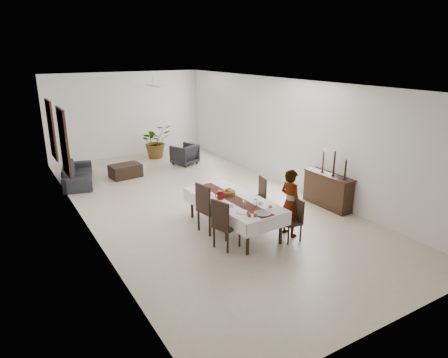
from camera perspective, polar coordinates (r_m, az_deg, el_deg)
floor at (r=10.96m, az=-3.49°, el=-3.35°), size 6.00×12.00×0.00m
ceiling at (r=10.24m, az=-3.83°, el=13.57°), size 6.00×12.00×0.02m
wall_back at (r=15.96m, az=-13.75°, el=8.90°), size 6.00×0.02×3.20m
wall_front at (r=6.08m, az=23.62°, el=-6.69°), size 6.00×0.02×3.20m
wall_left at (r=9.53m, az=-19.88°, el=2.44°), size 0.02×12.00×3.20m
wall_right at (r=12.12m, az=9.12°, el=6.43°), size 0.02×12.00×3.20m
dining_table_top at (r=9.06m, az=1.34°, el=-3.05°), size 1.12×2.45×0.05m
table_leg_fl at (r=8.13m, az=3.40°, el=-8.56°), size 0.07×0.07×0.70m
table_leg_fr at (r=8.64m, az=8.13°, el=-7.04°), size 0.07×0.07×0.70m
table_leg_bl at (r=9.89m, az=-4.60°, el=-3.60°), size 0.07×0.07×0.70m
table_leg_br at (r=10.31m, az=-0.31°, el=-2.61°), size 0.07×0.07×0.70m
tablecloth_top at (r=9.05m, az=1.34°, el=-2.87°), size 1.31×2.64×0.01m
tablecloth_drape_left at (r=8.81m, az=-1.82°, el=-4.51°), size 0.13×2.59×0.30m
tablecloth_drape_right at (r=9.43m, az=4.26°, el=-2.99°), size 0.13×2.59×0.30m
tablecloth_drape_near at (r=8.17m, az=6.55°, el=-6.50°), size 1.18×0.07×0.30m
tablecloth_drape_far at (r=10.12m, az=-2.85°, el=-1.47°), size 1.18×0.07×0.30m
table_runner at (r=9.05m, az=1.34°, el=-2.82°), size 0.47×2.52×0.00m
red_pitcher at (r=9.00m, az=-0.52°, el=-2.27°), size 0.16×0.16×0.20m
pitcher_handle at (r=8.96m, az=-0.98°, el=-2.37°), size 0.12×0.03×0.12m
wine_glass_near at (r=8.60m, az=4.50°, el=-3.43°), size 0.07×0.07×0.17m
wine_glass_mid at (r=8.55m, az=2.91°, el=-3.53°), size 0.07×0.07×0.17m
teacup_right at (r=8.76m, az=5.22°, el=-3.42°), size 0.09×0.09×0.06m
saucer_right at (r=8.77m, az=5.22°, el=-3.57°), size 0.15×0.15×0.01m
teacup_left at (r=8.61m, az=1.03°, el=-3.74°), size 0.09×0.09×0.06m
saucer_left at (r=8.62m, az=1.03°, el=-3.89°), size 0.15×0.15×0.01m
plate_near_right at (r=8.57m, az=6.63°, el=-4.12°), size 0.24×0.24×0.02m
bread_near_right at (r=8.56m, az=6.64°, el=-3.95°), size 0.09×0.09×0.09m
plate_near_left at (r=8.32m, az=2.61°, el=-4.73°), size 0.24×0.24×0.02m
plate_far_left at (r=9.32m, az=-2.23°, el=-2.18°), size 0.24×0.24×0.02m
serving_tray at (r=8.27m, az=5.54°, el=-4.92°), size 0.36×0.36×0.02m
jam_jar_a at (r=8.11m, az=4.46°, el=-5.16°), size 0.06×0.06×0.08m
jam_jar_b at (r=8.09m, az=3.63°, el=-5.18°), size 0.06×0.06×0.08m
jam_jar_c at (r=8.20m, az=3.49°, el=-4.87°), size 0.06×0.06×0.08m
fruit_basket at (r=9.25m, az=0.71°, el=-2.02°), size 0.30×0.30×0.10m
fruit_red at (r=9.26m, az=0.79°, el=-1.52°), size 0.09×0.09×0.09m
fruit_green at (r=9.23m, az=0.40°, el=-1.58°), size 0.08×0.08×0.08m
fruit_yellow at (r=9.19m, az=0.88°, el=-1.67°), size 0.08×0.08×0.08m
chair_right_near_seat at (r=8.82m, az=9.49°, el=-6.15°), size 0.42×0.42×0.04m
chair_right_near_leg_fl at (r=8.88m, az=10.88°, el=-7.59°), size 0.04×0.04×0.39m
chair_right_near_leg_fr at (r=9.11m, az=9.65°, el=-6.83°), size 0.04×0.04×0.39m
chair_right_near_leg_bl at (r=8.70m, az=9.17°, el=-8.05°), size 0.04×0.04×0.39m
chair_right_near_leg_br at (r=8.94m, az=7.96°, el=-7.26°), size 0.04×0.04×0.39m
chair_right_near_back at (r=8.81m, az=10.53°, el=-4.31°), size 0.06×0.40×0.50m
chair_right_far_seat at (r=10.06m, az=4.52°, el=-2.79°), size 0.47×0.47×0.05m
chair_right_far_leg_fl at (r=10.07m, az=5.74°, el=-4.17°), size 0.05×0.05×0.40m
chair_right_far_leg_fr at (r=10.34m, az=4.95°, el=-3.53°), size 0.05×0.05×0.40m
chair_right_far_leg_bl at (r=9.94m, az=4.01°, el=-4.43°), size 0.05×0.05×0.40m
chair_right_far_leg_br at (r=10.22m, az=3.26°, el=-3.77°), size 0.05×0.05×0.40m
chair_right_far_back at (r=10.04m, az=5.52°, el=-1.18°), size 0.11×0.40×0.52m
chair_left_near_seat at (r=8.37m, az=0.41°, el=-6.72°), size 0.58×0.58×0.05m
chair_left_near_leg_fl at (r=8.47m, az=-1.42°, el=-8.33°), size 0.06×0.06×0.46m
chair_left_near_leg_fr at (r=8.24m, az=0.53°, el=-9.11°), size 0.06×0.06×0.46m
chair_left_near_leg_bl at (r=8.72m, az=0.30°, el=-7.51°), size 0.06×0.06×0.46m
chair_left_near_leg_br at (r=8.50m, az=2.24°, el=-8.24°), size 0.06×0.06×0.46m
chair_left_near_back at (r=8.09m, az=-0.57°, el=-5.15°), size 0.18×0.46×0.59m
chair_left_far_seat at (r=9.09m, az=-1.89°, el=-4.43°), size 0.57×0.57×0.06m
chair_left_far_leg_fl at (r=9.23m, az=-3.65°, el=-5.94°), size 0.06×0.06×0.49m
chair_left_far_leg_fr at (r=8.94m, az=-2.05°, el=-6.73°), size 0.06×0.06×0.49m
chair_left_far_leg_bl at (r=9.46m, az=-1.71°, el=-5.29°), size 0.06×0.06×0.49m
chair_left_far_leg_br at (r=9.18m, az=-0.10°, el=-6.04°), size 0.06×0.06×0.49m
chair_left_far_back at (r=8.84m, az=-3.04°, el=-2.77°), size 0.13×0.49×0.63m
woman at (r=8.93m, az=9.46°, el=-3.38°), size 0.42×0.59×1.53m
sideboard_body at (r=10.88m, az=14.59°, el=-1.65°), size 0.38×1.44×0.86m
sideboard_top at (r=10.74m, az=14.77°, el=0.59°), size 0.42×1.50×0.03m
candlestick_near_base at (r=10.39m, az=16.84°, el=-0.01°), size 0.10×0.10×0.03m
candlestick_near_shaft at (r=10.32m, az=16.96°, el=1.33°), size 0.05×0.05×0.48m
candlestick_near_candle at (r=10.25m, az=17.10°, el=2.82°), size 0.03×0.03×0.08m
candlestick_mid_base at (r=10.64m, az=15.33°, el=0.53°), size 0.10×0.10×0.03m
candlestick_mid_shaft at (r=10.55m, az=15.48°, el=2.22°), size 0.05×0.05×0.62m
candlestick_mid_candle at (r=10.47m, az=15.63°, el=4.07°), size 0.03×0.03×0.08m
candlestick_far_base at (r=10.90m, az=13.90°, el=1.06°), size 0.10×0.10×0.03m
candlestick_far_shaft at (r=10.82m, az=14.00°, el=2.47°), size 0.05×0.05×0.53m
candlestick_far_candle at (r=10.75m, az=14.13°, el=4.02°), size 0.03×0.03×0.08m
sofa at (r=13.24m, az=-20.16°, el=0.76°), size 1.29×2.27×0.62m
armchair at (r=14.55m, az=-5.65°, el=3.52°), size 1.03×1.04×0.73m
coffee_table at (r=13.41m, az=-13.90°, el=1.13°), size 1.03×0.75×0.43m
potted_plant at (r=15.60m, az=-9.70°, el=5.35°), size 1.23×1.09×1.27m
mirror_frame_near at (r=11.66m, az=-21.92°, el=4.90°), size 0.06×1.05×1.85m
mirror_glass_near at (r=11.66m, az=-21.75°, el=4.92°), size 0.01×0.90×1.70m
mirror_frame_far at (r=13.70m, az=-23.44°, el=6.50°), size 0.06×1.05×1.85m
mirror_glass_far at (r=13.70m, az=-23.30°, el=6.52°), size 0.01×0.90×1.70m
fan_rod at (r=12.98m, az=-10.08°, el=13.83°), size 0.04×0.04×0.20m
fan_hub at (r=13.00m, az=-10.04°, el=12.95°), size 0.16×0.16×0.08m
fan_blade_n at (r=13.32m, az=-10.60°, el=13.04°), size 0.10×0.55×0.01m
fan_blade_s at (r=12.67m, az=-9.44°, el=12.86°), size 0.10×0.55×0.01m
fan_blade_e at (r=13.13m, az=-8.58°, el=13.07°), size 0.55×0.10×0.01m
fan_blade_w at (r=12.87m, az=-11.52°, el=12.82°), size 0.55×0.10×0.01m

